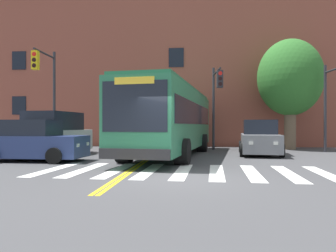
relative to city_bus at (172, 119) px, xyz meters
name	(u,v)px	position (x,y,z in m)	size (l,w,h in m)	color
ground_plane	(173,178)	(0.57, -7.24, -1.88)	(120.00, 120.00, 0.00)	#424244
crosswalk	(182,171)	(0.78, -5.82, -1.88)	(9.77, 4.35, 0.01)	white
lane_line_yellow_inner	(166,146)	(-1.07, 8.18, -1.88)	(0.12, 36.00, 0.01)	gold
lane_line_yellow_outer	(169,146)	(-0.91, 8.18, -1.88)	(0.12, 36.00, 0.01)	gold
city_bus	(172,119)	(0.00, 0.00, 0.00)	(4.14, 12.57, 3.44)	#28704C
car_silver_near_lane	(54,135)	(-6.04, -0.63, -0.82)	(2.63, 5.23, 2.25)	#B7BABF
car_grey_far_lane	(259,139)	(4.60, 1.00, -1.05)	(2.49, 4.83, 1.85)	slate
car_teal_behind_bus	(187,135)	(0.51, 8.73, -1.05)	(2.23, 4.77, 1.85)	#236B70
car_navy_cross_street	(34,142)	(-5.78, -3.19, -1.06)	(4.41, 2.21, 1.79)	navy
traffic_light_near_corner	(335,92)	(8.83, 1.84, 1.48)	(0.51, 2.78, 5.07)	#28282D
traffic_light_far_corner	(47,83)	(-7.31, 1.26, 2.10)	(0.35, 2.65, 6.00)	#28282D
traffic_light_overhead	(216,94)	(2.43, 3.34, 1.59)	(0.51, 2.61, 5.26)	#28282D
street_tree_curbside_large	(290,78)	(7.28, 4.98, 2.72)	(4.35, 4.15, 7.14)	brown
building_facade	(179,70)	(-0.25, 10.25, 4.29)	(30.23, 6.28, 12.34)	brown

